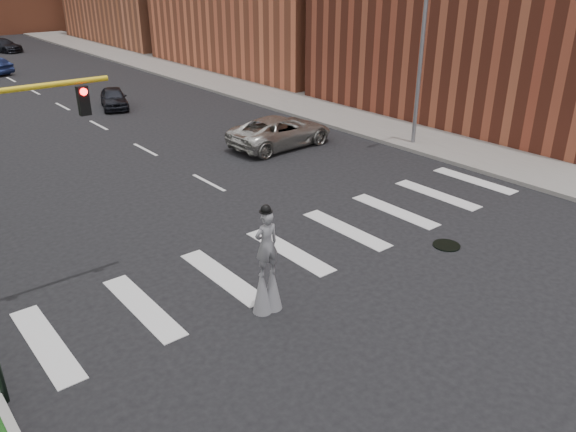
{
  "coord_description": "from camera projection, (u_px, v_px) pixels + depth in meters",
  "views": [
    {
      "loc": [
        -11.49,
        -11.5,
        8.53
      ],
      "look_at": [
        -1.93,
        0.26,
        1.7
      ],
      "focal_mm": 35.0,
      "sensor_mm": 36.0,
      "label": 1
    }
  ],
  "objects": [
    {
      "name": "ground_plane",
      "position": [
        339.0,
        251.0,
        18.25
      ],
      "size": [
        160.0,
        160.0,
        0.0
      ],
      "primitive_type": "plane",
      "color": "black",
      "rests_on": "ground"
    },
    {
      "name": "sidewalk_right",
      "position": [
        231.0,
        84.0,
        43.08
      ],
      "size": [
        5.0,
        90.0,
        0.18
      ],
      "primitive_type": "cube",
      "color": "slate",
      "rests_on": "ground"
    },
    {
      "name": "manhole",
      "position": [
        446.0,
        245.0,
        18.55
      ],
      "size": [
        0.9,
        0.9,
        0.04
      ],
      "primitive_type": "cylinder",
      "color": "black",
      "rests_on": "ground"
    },
    {
      "name": "streetlight",
      "position": [
        421.0,
        47.0,
        26.75
      ],
      "size": [
        2.05,
        0.2,
        9.0
      ],
      "color": "slate",
      "rests_on": "ground"
    },
    {
      "name": "stilt_performer",
      "position": [
        267.0,
        270.0,
        14.63
      ],
      "size": [
        0.84,
        0.55,
        3.08
      ],
      "rotation": [
        0.0,
        0.0,
        3.04
      ],
      "color": "#331F14",
      "rests_on": "ground"
    },
    {
      "name": "suv_crossing",
      "position": [
        281.0,
        131.0,
        28.39
      ],
      "size": [
        5.65,
        2.74,
        1.55
      ],
      "primitive_type": "imported",
      "rotation": [
        0.0,
        0.0,
        1.6
      ],
      "color": "#B5B3AB",
      "rests_on": "ground"
    },
    {
      "name": "car_near",
      "position": [
        114.0,
        98.0,
        36.01
      ],
      "size": [
        2.65,
        4.12,
        1.31
      ],
      "primitive_type": "imported",
      "rotation": [
        0.0,
        0.0,
        -0.31
      ],
      "color": "black",
      "rests_on": "ground"
    },
    {
      "name": "car_far",
      "position": [
        3.0,
        45.0,
        58.93
      ],
      "size": [
        3.56,
        5.08,
        1.37
      ],
      "primitive_type": "imported",
      "rotation": [
        0.0,
        0.0,
        0.39
      ],
      "color": "black",
      "rests_on": "ground"
    }
  ]
}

